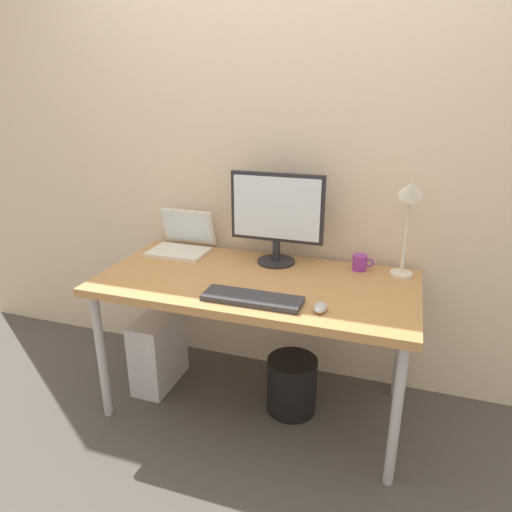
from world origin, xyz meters
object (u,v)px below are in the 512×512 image
Objects in this scene: mouse at (320,308)px; coffee_mug at (360,263)px; computer_tower at (159,350)px; desk_lamp at (409,205)px; laptop at (182,241)px; monitor at (277,214)px; desk at (256,290)px; wastebasket at (292,385)px; keyboard at (252,299)px.

mouse is 0.53m from coffee_mug.
coffee_mug reaches higher than mouse.
mouse is 0.21× the size of computer_tower.
desk_lamp is 5.63× the size of mouse.
laptop is at bearing 150.40° from mouse.
laptop is 0.76× the size of computer_tower.
desk_lamp reaches higher than monitor.
desk_lamp is at bearing 57.83° from mouse.
desk is at bearing -159.72° from desk_lamp.
coffee_mug reaches higher than computer_tower.
desk is at bearing 146.34° from mouse.
desk is at bearing -26.61° from laptop.
keyboard is at bearing -115.64° from wastebasket.
desk_lamp is 1.56m from computer_tower.
laptop is 1.07× the size of wastebasket.
monitor reaches higher than desk.
desk is 14.24× the size of coffee_mug.
wastebasket is at bearing -155.23° from desk_lamp.
mouse is at bearing -57.02° from wastebasket.
mouse reaches higher than computer_tower.
laptop is at bearing 153.39° from desk.
coffee_mug is (0.47, 0.28, 0.10)m from desk.
desk_lamp reaches higher than laptop.
monitor is 5.44× the size of mouse.
desk_lamp reaches higher than wastebasket.
desk is 4.81× the size of laptop.
monitor is 0.55m from keyboard.
wastebasket is (-0.28, -0.26, -0.63)m from coffee_mug.
laptop is 1.24m from desk_lamp.
monitor is at bearing -1.93° from laptop.
mouse is (0.33, -0.49, -0.25)m from monitor.
mouse is at bearing -101.17° from coffee_mug.
computer_tower reaches higher than wastebasket.
desk is 0.26m from keyboard.
computer_tower is (-0.95, 0.26, -0.54)m from mouse.
desk_lamp reaches higher than mouse.
coffee_mug is (0.40, 0.52, 0.03)m from keyboard.
desk is 0.44m from mouse.
wastebasket is (0.13, 0.26, -0.60)m from keyboard.
computer_tower is (-0.62, -0.23, -0.79)m from monitor.
monitor is (0.03, 0.25, 0.33)m from desk.
monitor is 1.11× the size of keyboard.
monitor is 4.53× the size of coffee_mug.
keyboard is (0.03, -0.48, -0.26)m from monitor.
wastebasket is (0.72, -0.24, -0.64)m from laptop.
monitor is at bearing 124.23° from mouse.
coffee_mug reaches higher than wastebasket.
monitor is 0.97× the size of desk_lamp.
laptop is at bearing 179.15° from desk_lamp.
laptop is 0.99m from wastebasket.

